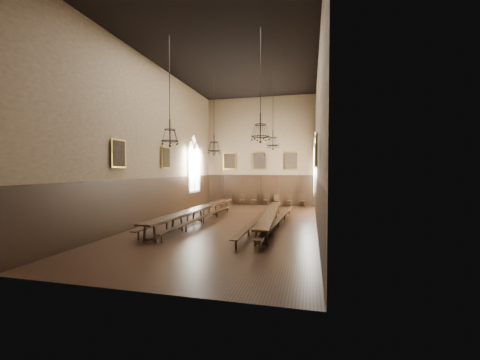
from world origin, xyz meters
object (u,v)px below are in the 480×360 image
at_px(chair_4, 266,202).
at_px(chair_7, 302,203).
at_px(bench_right_inner, 258,221).
at_px(bench_left_inner, 204,219).
at_px(chandelier_back_left, 214,146).
at_px(chair_1, 229,202).
at_px(chair_3, 254,202).
at_px(table_right, 270,219).
at_px(bench_left_outer, 188,217).
at_px(chandelier_front_right, 260,129).
at_px(chair_6, 289,203).
at_px(chair_0, 219,201).
at_px(bench_right_outer, 279,222).
at_px(chandelier_back_right, 273,140).
at_px(chair_5, 277,203).
at_px(chair_2, 242,202).
at_px(table_left, 197,215).
at_px(chandelier_front_left, 170,133).

distance_m(chair_4, chair_7, 2.90).
bearing_deg(bench_right_inner, bench_left_inner, 179.48).
distance_m(chair_4, chandelier_back_left, 7.47).
xyz_separation_m(chair_1, chair_3, (2.14, -0.00, 0.02)).
xyz_separation_m(table_right, chair_4, (-1.48, 8.50, -0.06)).
xyz_separation_m(bench_left_outer, chandelier_back_left, (0.67, 2.75, 4.22)).
bearing_deg(chandelier_back_left, chair_1, 96.09).
distance_m(bench_left_inner, chandelier_front_right, 6.27).
bearing_deg(chair_4, chair_6, 8.83).
relative_size(chair_0, chandelier_front_right, 0.18).
distance_m(table_right, bench_right_outer, 0.51).
xyz_separation_m(table_right, chandelier_front_right, (-0.05, -2.78, 4.35)).
relative_size(chair_3, chandelier_front_right, 0.20).
bearing_deg(chair_0, chandelier_back_right, -47.15).
bearing_deg(chandelier_front_right, chair_4, 97.24).
relative_size(chair_0, chair_4, 0.87).
bearing_deg(chair_5, bench_right_outer, -102.73).
xyz_separation_m(chair_3, chair_5, (1.91, 0.03, -0.01)).
height_order(chair_5, chandelier_front_right, chandelier_front_right).
bearing_deg(bench_right_outer, chair_2, 114.60).
height_order(table_right, chair_5, chair_5).
xyz_separation_m(chair_6, chandelier_front_right, (-0.46, -11.25, 4.42)).
relative_size(table_right, chair_2, 10.20).
bearing_deg(bench_right_inner, chandelier_back_left, 138.06).
distance_m(table_left, bench_right_inner, 3.52).
bearing_deg(chair_1, bench_left_outer, -76.98).
bearing_deg(chair_7, bench_left_outer, -129.83).
distance_m(bench_left_inner, chair_3, 8.77).
bearing_deg(chair_5, table_left, -132.30).
distance_m(chair_6, chandelier_back_left, 8.29).
relative_size(chair_6, chandelier_front_left, 0.20).
bearing_deg(chair_6, chair_3, 177.84).
relative_size(chair_3, chair_6, 1.00).
height_order(chair_6, chair_7, chair_7).
relative_size(bench_left_inner, chair_7, 9.50).
bearing_deg(bench_left_outer, chandelier_back_left, 76.26).
bearing_deg(table_right, chair_4, 99.87).
xyz_separation_m(chair_1, chair_2, (1.15, -0.02, 0.00)).
xyz_separation_m(table_right, bench_right_inner, (-0.60, -0.21, -0.07)).
bearing_deg(bench_left_inner, bench_right_outer, 0.04).
distance_m(chair_2, chandelier_front_left, 12.32).
distance_m(chair_0, chair_6, 5.97).
xyz_separation_m(chair_7, chandelier_front_right, (-1.47, -11.32, 4.41)).
xyz_separation_m(bench_right_inner, bench_right_outer, (1.08, 0.03, -0.01)).
relative_size(chair_2, chandelier_back_left, 0.18).
relative_size(chair_4, chandelier_front_left, 0.20).
distance_m(bench_left_inner, chair_5, 9.24).
height_order(table_left, bench_left_inner, table_left).
bearing_deg(chair_3, bench_left_inner, -77.53).
distance_m(bench_right_outer, chandelier_back_right, 5.51).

